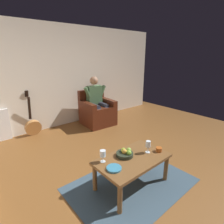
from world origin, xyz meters
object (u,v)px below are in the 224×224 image
(coffee_table, at_px, (132,162))
(guitar, at_px, (33,126))
(wine_glass_far, at_px, (148,145))
(person_seated, at_px, (97,99))
(wine_glass_near, at_px, (103,154))
(armchair, at_px, (97,112))
(decorative_dish, at_px, (114,168))
(fruit_bowl, at_px, (125,153))
(candle_jar, at_px, (159,149))

(coffee_table, xyz_separation_m, guitar, (0.53, -2.66, -0.15))
(guitar, xyz_separation_m, wine_glass_far, (-0.81, 2.70, 0.34))
(person_seated, distance_m, coffee_table, 2.54)
(wine_glass_near, bearing_deg, armchair, -123.33)
(person_seated, relative_size, decorative_dish, 6.67)
(wine_glass_near, relative_size, wine_glass_far, 0.92)
(coffee_table, relative_size, wine_glass_far, 5.70)
(coffee_table, bearing_deg, fruit_bowl, -69.84)
(wine_glass_far, bearing_deg, coffee_table, -7.56)
(armchair, height_order, fruit_bowl, armchair)
(armchair, bearing_deg, person_seated, -90.00)
(wine_glass_near, xyz_separation_m, fruit_bowl, (-0.33, 0.08, -0.07))
(person_seated, distance_m, decorative_dish, 2.73)
(person_seated, height_order, decorative_dish, person_seated)
(person_seated, bearing_deg, wine_glass_near, 60.33)
(person_seated, bearing_deg, candle_jar, 79.73)
(armchair, xyz_separation_m, person_seated, (-0.00, -0.00, 0.36))
(guitar, bearing_deg, fruit_bowl, 100.96)
(person_seated, bearing_deg, coffee_table, 69.64)
(armchair, xyz_separation_m, coffee_table, (1.03, 2.30, 0.05))
(armchair, xyz_separation_m, decorative_dish, (1.38, 2.33, 0.12))
(guitar, distance_m, decorative_dish, 2.71)
(coffee_table, xyz_separation_m, decorative_dish, (0.36, 0.03, 0.07))
(decorative_dish, bearing_deg, fruit_bowl, -156.92)
(wine_glass_far, distance_m, decorative_dish, 0.65)
(guitar, height_order, decorative_dish, guitar)
(fruit_bowl, bearing_deg, decorative_dish, 23.08)
(armchair, distance_m, wine_glass_far, 2.47)
(guitar, distance_m, fruit_bowl, 2.61)
(person_seated, xyz_separation_m, candle_jar, (0.60, 2.43, -0.22))
(person_seated, height_order, fruit_bowl, person_seated)
(coffee_table, bearing_deg, wine_glass_far, 172.44)
(fruit_bowl, bearing_deg, armchair, -115.84)
(candle_jar, bearing_deg, coffee_table, -16.12)
(person_seated, distance_m, candle_jar, 2.51)
(decorative_dish, bearing_deg, armchair, -120.68)
(decorative_dish, xyz_separation_m, candle_jar, (-0.78, 0.09, 0.02))
(fruit_bowl, height_order, candle_jar, fruit_bowl)
(wine_glass_far, relative_size, candle_jar, 2.02)
(coffee_table, relative_size, decorative_dish, 5.46)
(coffee_table, distance_m, fruit_bowl, 0.15)
(armchair, height_order, candle_jar, armchair)
(coffee_table, height_order, guitar, guitar)
(guitar, xyz_separation_m, decorative_dish, (-0.17, 2.69, 0.23))
(armchair, bearing_deg, fruit_bowl, 67.80)
(armchair, height_order, wine_glass_far, armchair)
(armchair, bearing_deg, wine_glass_far, 75.89)
(guitar, height_order, wine_glass_far, guitar)
(fruit_bowl, bearing_deg, person_seated, -115.81)
(guitar, bearing_deg, wine_glass_far, 106.73)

